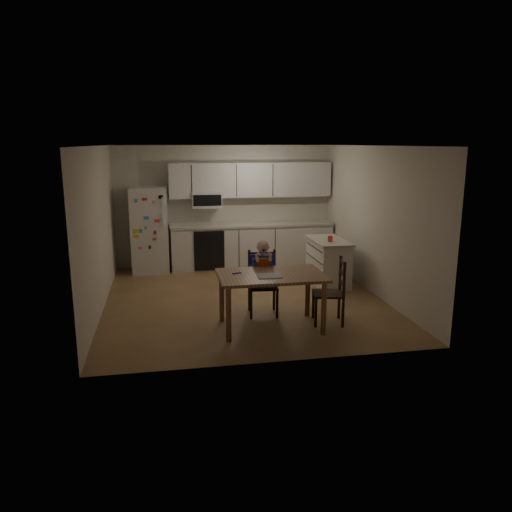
{
  "coord_description": "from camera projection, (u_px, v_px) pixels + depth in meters",
  "views": [
    {
      "loc": [
        -1.25,
        -7.87,
        2.55
      ],
      "look_at": [
        0.06,
        -0.79,
        0.91
      ],
      "focal_mm": 35.0,
      "sensor_mm": 36.0,
      "label": 1
    }
  ],
  "objects": [
    {
      "name": "red_cup",
      "position": [
        330.0,
        239.0,
        8.83
      ],
      "size": [
        0.08,
        0.08,
        0.11
      ],
      "primitive_type": "cylinder",
      "color": "red",
      "rests_on": "kitchen_island"
    },
    {
      "name": "kitchen_island",
      "position": [
        328.0,
        262.0,
        9.13
      ],
      "size": [
        0.59,
        1.13,
        0.83
      ],
      "color": "silver",
      "rests_on": "ground"
    },
    {
      "name": "dining_table",
      "position": [
        271.0,
        281.0,
        6.88
      ],
      "size": [
        1.46,
        0.94,
        0.78
      ],
      "color": "brown",
      "rests_on": "ground"
    },
    {
      "name": "room",
      "position": [
        239.0,
        220.0,
        8.51
      ],
      "size": [
        4.52,
        5.01,
        2.51
      ],
      "color": "brown",
      "rests_on": "ground"
    },
    {
      "name": "kitchen_run",
      "position": [
        250.0,
        225.0,
        10.37
      ],
      "size": [
        3.37,
        0.62,
        2.15
      ],
      "color": "silver",
      "rests_on": "ground"
    },
    {
      "name": "chair_side",
      "position": [
        335.0,
        287.0,
        7.11
      ],
      "size": [
        0.5,
        0.5,
        0.95
      ],
      "rotation": [
        0.0,
        0.0,
        -1.77
      ],
      "color": "black",
      "rests_on": "ground"
    },
    {
      "name": "refrigerator",
      "position": [
        150.0,
        230.0,
        9.93
      ],
      "size": [
        0.72,
        0.7,
        1.7
      ],
      "primitive_type": "cube",
      "color": "silver",
      "rests_on": "ground"
    },
    {
      "name": "chair_booster",
      "position": [
        263.0,
        270.0,
        7.47
      ],
      "size": [
        0.47,
        0.47,
        1.13
      ],
      "rotation": [
        0.0,
        0.0,
        -0.1
      ],
      "color": "black",
      "rests_on": "ground"
    },
    {
      "name": "toddler_spoon",
      "position": [
        236.0,
        273.0,
        6.87
      ],
      "size": [
        0.12,
        0.06,
        0.02
      ],
      "primitive_type": "cylinder",
      "rotation": [
        0.0,
        1.57,
        0.35
      ],
      "color": "#2529BC",
      "rests_on": "dining_table"
    },
    {
      "name": "napkin",
      "position": [
        269.0,
        276.0,
        6.75
      ],
      "size": [
        0.32,
        0.28,
        0.01
      ],
      "primitive_type": "cube",
      "color": "#B4B4B9",
      "rests_on": "dining_table"
    }
  ]
}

